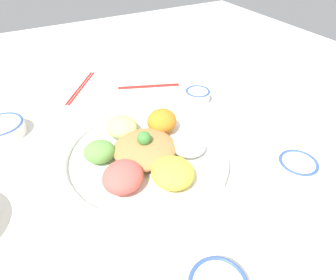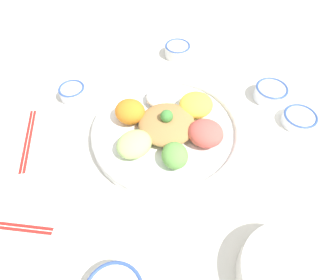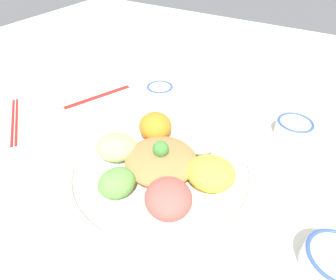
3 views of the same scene
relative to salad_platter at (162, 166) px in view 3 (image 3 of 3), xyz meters
name	(u,v)px [view 3 (image 3 of 3)]	position (x,y,z in m)	size (l,w,h in m)	color
ground_plane	(143,173)	(0.04, 0.02, -0.03)	(2.40, 2.40, 0.00)	silver
salad_platter	(162,166)	(0.00, 0.00, 0.00)	(0.42, 0.42, 0.09)	white
sauce_bowl_red	(335,261)	(-0.35, 0.04, 0.00)	(0.10, 0.10, 0.04)	white
sauce_bowl_dark	(160,91)	(0.18, -0.28, 0.00)	(0.08, 0.08, 0.04)	white
rice_bowl_plain	(294,128)	(-0.22, -0.30, 0.00)	(0.09, 0.09, 0.04)	white
chopsticks_pair_near	(98,96)	(0.35, -0.18, -0.02)	(0.10, 0.21, 0.01)	red
chopsticks_pair_far	(14,120)	(0.46, 0.04, -0.02)	(0.20, 0.16, 0.01)	red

